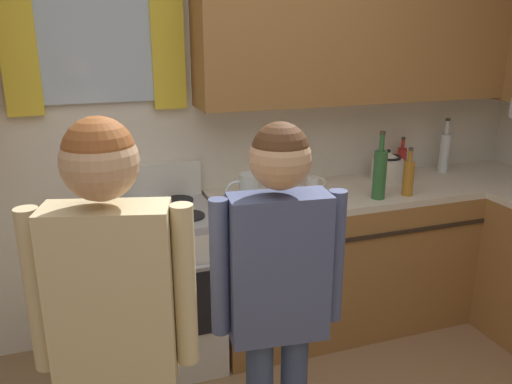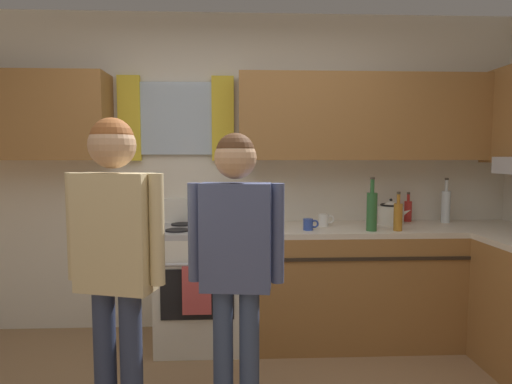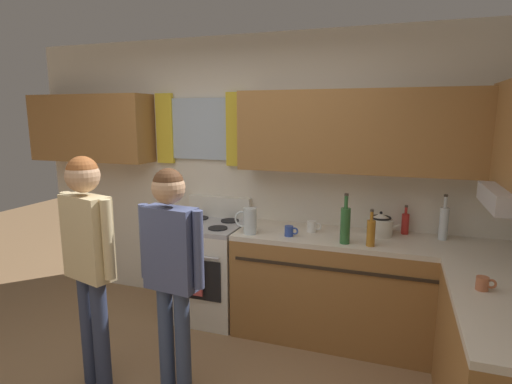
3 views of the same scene
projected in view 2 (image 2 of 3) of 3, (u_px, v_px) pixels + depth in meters
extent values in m
cube|color=silver|center=(235.00, 173.00, 3.59)|extent=(4.60, 0.10, 2.60)
cube|color=silver|center=(177.00, 119.00, 3.46)|extent=(0.57, 0.03, 0.58)
cube|color=yellow|center=(129.00, 118.00, 3.44)|extent=(0.18, 0.04, 0.68)
cube|color=yellow|center=(223.00, 119.00, 3.47)|extent=(0.18, 0.04, 0.68)
cube|color=#9E6B38|center=(21.00, 116.00, 3.28)|extent=(1.32, 0.32, 0.67)
cube|color=#9E6B38|center=(381.00, 118.00, 3.40)|extent=(2.27, 0.32, 0.67)
cube|color=#9E6B38|center=(386.00, 285.00, 3.36)|extent=(2.23, 0.62, 0.86)
cube|color=beige|center=(387.00, 229.00, 3.32)|extent=(2.23, 0.62, 0.04)
cube|color=#2D2319|center=(402.00, 259.00, 3.02)|extent=(2.11, 0.01, 0.02)
cube|color=silver|center=(201.00, 288.00, 3.30)|extent=(0.63, 0.62, 0.86)
cube|color=black|center=(197.00, 295.00, 2.98)|extent=(0.51, 0.01, 0.36)
cylinder|color=#ADADB2|center=(197.00, 265.00, 2.94)|extent=(0.51, 0.02, 0.02)
cube|color=#ADADB2|center=(201.00, 230.00, 3.26)|extent=(0.63, 0.62, 0.04)
cube|color=silver|center=(203.00, 210.00, 3.52)|extent=(0.63, 0.08, 0.20)
cylinder|color=black|center=(177.00, 230.00, 3.11)|extent=(0.17, 0.17, 0.01)
cylinder|color=black|center=(221.00, 230.00, 3.13)|extent=(0.17, 0.17, 0.01)
cylinder|color=black|center=(182.00, 224.00, 3.39)|extent=(0.17, 0.17, 0.01)
cylinder|color=black|center=(222.00, 224.00, 3.40)|extent=(0.17, 0.17, 0.01)
cube|color=#CC4C4C|center=(197.00, 291.00, 2.94)|extent=(0.20, 0.02, 0.34)
cylinder|color=silver|center=(446.00, 207.00, 3.49)|extent=(0.07, 0.07, 0.26)
cylinder|color=silver|center=(447.00, 186.00, 3.48)|extent=(0.03, 0.03, 0.09)
cylinder|color=#3F382D|center=(447.00, 179.00, 3.48)|extent=(0.03, 0.03, 0.02)
cylinder|color=red|center=(408.00, 211.00, 3.56)|extent=(0.06, 0.06, 0.17)
cylinder|color=red|center=(408.00, 198.00, 3.55)|extent=(0.02, 0.02, 0.06)
cylinder|color=#3F382D|center=(408.00, 193.00, 3.54)|extent=(0.03, 0.03, 0.02)
cylinder|color=#B27223|center=(398.00, 217.00, 3.11)|extent=(0.06, 0.06, 0.20)
cylinder|color=#B27223|center=(399.00, 199.00, 3.10)|extent=(0.02, 0.02, 0.07)
cylinder|color=#3F382D|center=(399.00, 193.00, 3.10)|extent=(0.03, 0.03, 0.02)
cylinder|color=#2D6633|center=(372.00, 212.00, 3.11)|extent=(0.08, 0.08, 0.28)
cylinder|color=#2D6633|center=(372.00, 186.00, 3.09)|extent=(0.03, 0.03, 0.10)
cylinder|color=#3F382D|center=(373.00, 178.00, 3.09)|extent=(0.03, 0.03, 0.02)
cylinder|color=#2D479E|center=(308.00, 224.00, 3.14)|extent=(0.07, 0.07, 0.08)
torus|color=#2D479E|center=(315.00, 224.00, 3.14)|extent=(0.06, 0.01, 0.06)
cylinder|color=white|center=(323.00, 220.00, 3.33)|extent=(0.08, 0.08, 0.09)
torus|color=white|center=(330.00, 219.00, 3.33)|extent=(0.07, 0.01, 0.07)
cylinder|color=silver|center=(391.00, 215.00, 3.42)|extent=(0.20, 0.20, 0.14)
cone|color=silver|center=(391.00, 204.00, 3.41)|extent=(0.18, 0.18, 0.05)
sphere|color=black|center=(391.00, 200.00, 3.41)|extent=(0.02, 0.02, 0.02)
cone|color=silver|center=(407.00, 212.00, 3.43)|extent=(0.09, 0.04, 0.07)
torus|color=black|center=(391.00, 205.00, 3.41)|extent=(0.17, 0.17, 0.02)
cylinder|color=silver|center=(264.00, 216.00, 3.08)|extent=(0.11, 0.11, 0.22)
torus|color=silver|center=(255.00, 215.00, 3.08)|extent=(0.14, 0.02, 0.14)
cylinder|color=#2D3856|center=(132.00, 372.00, 2.07)|extent=(0.11, 0.11, 0.80)
cylinder|color=#2D3856|center=(106.00, 369.00, 2.10)|extent=(0.11, 0.11, 0.80)
cube|color=#D1BC8C|center=(115.00, 233.00, 2.03)|extent=(0.39, 0.25, 0.57)
cylinder|color=#D1BC8C|center=(157.00, 230.00, 1.98)|extent=(0.07, 0.07, 0.52)
cylinder|color=#D1BC8C|center=(74.00, 226.00, 2.07)|extent=(0.07, 0.07, 0.52)
sphere|color=tan|center=(112.00, 145.00, 1.99)|extent=(0.22, 0.22, 0.22)
sphere|color=brown|center=(112.00, 139.00, 1.99)|extent=(0.20, 0.20, 0.20)
cylinder|color=#38476B|center=(249.00, 363.00, 2.20)|extent=(0.10, 0.10, 0.77)
cylinder|color=#38476B|center=(223.00, 362.00, 2.20)|extent=(0.10, 0.10, 0.77)
cube|color=#47517A|center=(236.00, 237.00, 2.14)|extent=(0.37, 0.19, 0.54)
cylinder|color=#47517A|center=(278.00, 233.00, 2.13)|extent=(0.07, 0.07, 0.50)
cylinder|color=#47517A|center=(194.00, 232.00, 2.16)|extent=(0.07, 0.07, 0.50)
sphere|color=tan|center=(235.00, 158.00, 2.11)|extent=(0.21, 0.21, 0.21)
sphere|color=#4C2D19|center=(235.00, 152.00, 2.11)|extent=(0.19, 0.19, 0.19)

